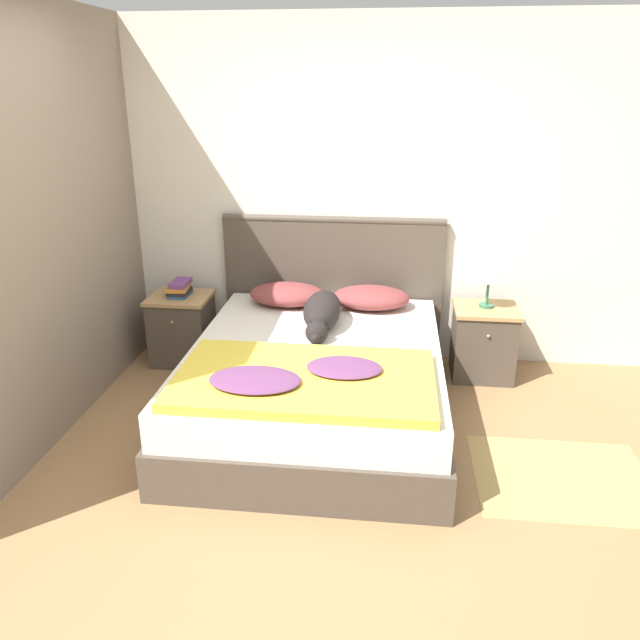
{
  "coord_description": "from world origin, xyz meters",
  "views": [
    {
      "loc": [
        0.56,
        -2.6,
        2.08
      ],
      "look_at": [
        0.11,
        1.22,
        0.61
      ],
      "focal_mm": 35.0,
      "sensor_mm": 36.0,
      "label": 1
    }
  ],
  "objects_px": {
    "nightstand_left": "(182,328)",
    "dog": "(322,312)",
    "book_stack": "(179,288)",
    "nightstand_right": "(483,342)",
    "bed": "(316,383)",
    "pillow_left": "(287,294)",
    "pillow_right": "(371,297)",
    "table_lamp": "(489,274)"
  },
  "relations": [
    {
      "from": "nightstand_left",
      "to": "bed",
      "type": "bearing_deg",
      "value": -33.81
    },
    {
      "from": "nightstand_left",
      "to": "pillow_left",
      "type": "height_order",
      "value": "pillow_left"
    },
    {
      "from": "pillow_right",
      "to": "pillow_left",
      "type": "bearing_deg",
      "value": 180.0
    },
    {
      "from": "bed",
      "to": "table_lamp",
      "type": "distance_m",
      "value": 1.51
    },
    {
      "from": "pillow_left",
      "to": "dog",
      "type": "xyz_separation_m",
      "value": [
        0.31,
        -0.42,
        0.02
      ]
    },
    {
      "from": "pillow_left",
      "to": "book_stack",
      "type": "relative_size",
      "value": 2.37
    },
    {
      "from": "pillow_left",
      "to": "bed",
      "type": "bearing_deg",
      "value": -67.73
    },
    {
      "from": "nightstand_left",
      "to": "book_stack",
      "type": "relative_size",
      "value": 2.27
    },
    {
      "from": "dog",
      "to": "book_stack",
      "type": "bearing_deg",
      "value": 159.3
    },
    {
      "from": "nightstand_right",
      "to": "pillow_right",
      "type": "relative_size",
      "value": 0.96
    },
    {
      "from": "dog",
      "to": "table_lamp",
      "type": "bearing_deg",
      "value": 21.06
    },
    {
      "from": "nightstand_left",
      "to": "book_stack",
      "type": "bearing_deg",
      "value": 88.65
    },
    {
      "from": "nightstand_left",
      "to": "book_stack",
      "type": "distance_m",
      "value": 0.33
    },
    {
      "from": "nightstand_right",
      "to": "pillow_left",
      "type": "distance_m",
      "value": 1.51
    },
    {
      "from": "bed",
      "to": "dog",
      "type": "height_order",
      "value": "dog"
    },
    {
      "from": "nightstand_right",
      "to": "dog",
      "type": "relative_size",
      "value": 0.69
    },
    {
      "from": "bed",
      "to": "dog",
      "type": "distance_m",
      "value": 0.5
    },
    {
      "from": "nightstand_right",
      "to": "pillow_left",
      "type": "xyz_separation_m",
      "value": [
        -1.47,
        -0.01,
        0.32
      ]
    },
    {
      "from": "nightstand_left",
      "to": "table_lamp",
      "type": "xyz_separation_m",
      "value": [
        2.31,
        0.02,
        0.52
      ]
    },
    {
      "from": "pillow_left",
      "to": "table_lamp",
      "type": "xyz_separation_m",
      "value": [
        1.47,
        0.03,
        0.2
      ]
    },
    {
      "from": "nightstand_right",
      "to": "pillow_left",
      "type": "bearing_deg",
      "value": -179.77
    },
    {
      "from": "book_stack",
      "to": "nightstand_left",
      "type": "bearing_deg",
      "value": -91.35
    },
    {
      "from": "table_lamp",
      "to": "pillow_left",
      "type": "bearing_deg",
      "value": -178.9
    },
    {
      "from": "nightstand_left",
      "to": "pillow_right",
      "type": "bearing_deg",
      "value": -0.23
    },
    {
      "from": "nightstand_right",
      "to": "dog",
      "type": "bearing_deg",
      "value": -159.9
    },
    {
      "from": "dog",
      "to": "nightstand_left",
      "type": "bearing_deg",
      "value": 159.79
    },
    {
      "from": "nightstand_left",
      "to": "pillow_right",
      "type": "relative_size",
      "value": 0.96
    },
    {
      "from": "pillow_left",
      "to": "pillow_right",
      "type": "relative_size",
      "value": 1.0
    },
    {
      "from": "table_lamp",
      "to": "bed",
      "type": "bearing_deg",
      "value": -145.43
    },
    {
      "from": "nightstand_left",
      "to": "dog",
      "type": "bearing_deg",
      "value": -20.21
    },
    {
      "from": "nightstand_left",
      "to": "pillow_left",
      "type": "xyz_separation_m",
      "value": [
        0.84,
        -0.01,
        0.32
      ]
    },
    {
      "from": "nightstand_left",
      "to": "table_lamp",
      "type": "bearing_deg",
      "value": 0.55
    },
    {
      "from": "pillow_left",
      "to": "book_stack",
      "type": "distance_m",
      "value": 0.84
    },
    {
      "from": "book_stack",
      "to": "bed",
      "type": "bearing_deg",
      "value": -34.19
    },
    {
      "from": "table_lamp",
      "to": "nightstand_right",
      "type": "bearing_deg",
      "value": -90.0
    },
    {
      "from": "pillow_right",
      "to": "book_stack",
      "type": "distance_m",
      "value": 1.47
    },
    {
      "from": "pillow_left",
      "to": "pillow_right",
      "type": "distance_m",
      "value": 0.63
    },
    {
      "from": "bed",
      "to": "dog",
      "type": "xyz_separation_m",
      "value": [
        -0.0,
        0.35,
        0.36
      ]
    },
    {
      "from": "bed",
      "to": "book_stack",
      "type": "relative_size",
      "value": 8.49
    },
    {
      "from": "nightstand_left",
      "to": "pillow_right",
      "type": "distance_m",
      "value": 1.51
    },
    {
      "from": "pillow_left",
      "to": "table_lamp",
      "type": "bearing_deg",
      "value": 1.1
    },
    {
      "from": "dog",
      "to": "book_stack",
      "type": "distance_m",
      "value": 1.23
    }
  ]
}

